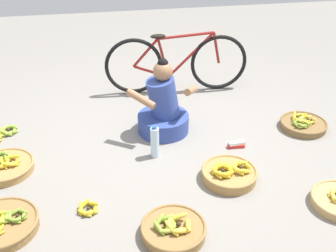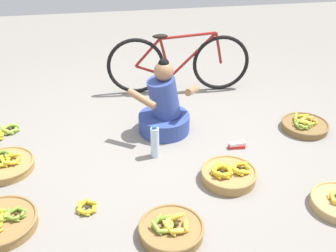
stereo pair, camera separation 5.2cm
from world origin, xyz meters
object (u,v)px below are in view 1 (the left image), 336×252
object	(u,v)px
banana_basket_front_center	(1,224)
water_bottle	(155,142)
loose_bananas_mid_left	(2,134)
banana_basket_back_center	(229,174)
banana_basket_mid_right	(303,124)
loose_bananas_back_left	(88,208)
vendor_woman_front	(163,109)
packet_carton_stack	(237,144)
banana_basket_near_bicycle	(4,166)
bicycle_leaning	(176,63)
banana_basket_front_left	(173,229)

from	to	relation	value
banana_basket_front_center	water_bottle	bearing A→B (deg)	30.26
banana_basket_front_center	loose_bananas_mid_left	distance (m)	1.37
banana_basket_back_center	loose_bananas_mid_left	size ratio (longest dim) A/B	1.44
banana_basket_mid_right	loose_bananas_back_left	bearing A→B (deg)	-158.61
vendor_woman_front	packet_carton_stack	bearing A→B (deg)	-33.96
loose_bananas_mid_left	banana_basket_mid_right	bearing A→B (deg)	-7.47
banana_basket_front_center	banana_basket_mid_right	bearing A→B (deg)	18.54
water_bottle	banana_basket_back_center	bearing A→B (deg)	-38.99
banana_basket_front_center	loose_bananas_mid_left	xyz separation A→B (m)	(-0.21, 1.36, -0.02)
banana_basket_front_center	loose_bananas_back_left	world-z (taller)	banana_basket_front_center
banana_basket_front_center	banana_basket_near_bicycle	bearing A→B (deg)	96.94
banana_basket_near_bicycle	loose_bananas_mid_left	xyz separation A→B (m)	(-0.11, 0.61, -0.02)
water_bottle	bicycle_leaning	bearing A→B (deg)	70.53
banana_basket_front_left	water_bottle	world-z (taller)	water_bottle
water_bottle	loose_bananas_back_left	bearing A→B (deg)	-134.15
packet_carton_stack	loose_bananas_mid_left	bearing A→B (deg)	164.58
banana_basket_front_center	banana_basket_front_left	bearing A→B (deg)	-12.85
banana_basket_mid_right	banana_basket_back_center	xyz separation A→B (m)	(-1.03, -0.69, 0.01)
loose_bananas_back_left	bicycle_leaning	bearing A→B (deg)	61.01
loose_bananas_back_left	loose_bananas_mid_left	bearing A→B (deg)	123.14
banana_basket_mid_right	loose_bananas_back_left	world-z (taller)	banana_basket_mid_right
bicycle_leaning	banana_basket_front_left	world-z (taller)	bicycle_leaning
loose_bananas_mid_left	packet_carton_stack	bearing A→B (deg)	-15.42
banana_basket_near_bicycle	banana_basket_back_center	bearing A→B (deg)	-14.02
water_bottle	banana_basket_front_center	bearing A→B (deg)	-149.74
banana_basket_near_bicycle	packet_carton_stack	world-z (taller)	banana_basket_near_bicycle
banana_basket_near_bicycle	water_bottle	xyz separation A→B (m)	(1.34, -0.02, 0.10)
banana_basket_front_left	loose_bananas_back_left	distance (m)	0.71
banana_basket_front_center	banana_basket_mid_right	distance (m)	3.01
banana_basket_front_left	banana_basket_back_center	distance (m)	0.81
banana_basket_front_center	banana_basket_mid_right	size ratio (longest dim) A/B	1.14
banana_basket_mid_right	banana_basket_front_left	bearing A→B (deg)	-142.68
loose_bananas_mid_left	banana_basket_front_left	bearing A→B (deg)	-48.78
packet_carton_stack	banana_basket_front_left	bearing A→B (deg)	-129.00
banana_basket_near_bicycle	banana_basket_mid_right	world-z (taller)	banana_basket_near_bicycle
banana_basket_front_left	water_bottle	xyz separation A→B (m)	(0.02, 1.01, 0.10)
vendor_woman_front	banana_basket_back_center	distance (m)	1.01
banana_basket_front_center	loose_bananas_back_left	size ratio (longest dim) A/B	2.85
bicycle_leaning	banana_basket_near_bicycle	distance (m)	2.27
banana_basket_front_center	water_bottle	xyz separation A→B (m)	(1.25, 0.73, 0.10)
banana_basket_front_center	water_bottle	distance (m)	1.45
vendor_woman_front	banana_basket_mid_right	distance (m)	1.47
banana_basket_front_left	banana_basket_near_bicycle	world-z (taller)	banana_basket_front_left
banana_basket_back_center	water_bottle	bearing A→B (deg)	141.01
water_bottle	packet_carton_stack	world-z (taller)	water_bottle
water_bottle	loose_bananas_mid_left	bearing A→B (deg)	156.79
banana_basket_front_left	water_bottle	size ratio (longest dim) A/B	1.48
banana_basket_back_center	loose_bananas_mid_left	world-z (taller)	banana_basket_back_center
vendor_woman_front	banana_basket_back_center	xyz separation A→B (m)	(0.41, -0.90, -0.19)
banana_basket_back_center	packet_carton_stack	bearing A→B (deg)	64.08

